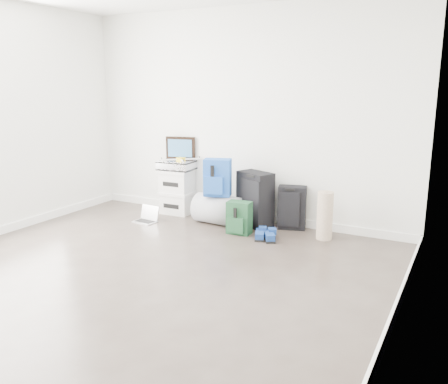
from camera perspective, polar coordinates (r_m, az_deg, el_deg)
The scene contains 14 objects.
ground at distance 4.38m, azimuth -12.51°, elevation -11.11°, with size 5.00×5.00×0.00m, color #372D28.
room_envelope at distance 4.02m, azimuth -13.55°, elevation 12.04°, with size 4.52×5.02×2.71m.
boxes_stack at distance 6.57m, azimuth -5.63°, elevation 0.07°, with size 0.44×0.36×0.61m.
briefcase at distance 6.50m, azimuth -5.70°, elevation 3.24°, with size 0.46×0.33×0.13m, color #B2B2B7.
painting at distance 6.54m, azimuth -5.27°, elevation 5.28°, with size 0.41×0.12×0.31m.
drone at distance 6.42m, azimuth -5.22°, elevation 3.95°, with size 0.41×0.41×0.05m.
duffel_bag at distance 6.05m, azimuth -0.68°, elevation -2.13°, with size 0.38×0.38×0.61m, color gray.
blue_backpack at distance 5.93m, azimuth -0.84°, elevation 1.67°, with size 0.38×0.33×0.47m.
large_suitcase at distance 5.94m, azimuth 3.72°, elevation -0.88°, with size 0.51×0.43×0.69m.
green_backpack at distance 5.66m, azimuth 1.81°, elevation -3.19°, with size 0.29×0.22×0.39m.
carry_on at distance 5.90m, azimuth 8.15°, elevation -1.87°, with size 0.38×0.30×0.54m.
shoes at distance 5.51m, azimuth 4.90°, elevation -5.26°, with size 0.33×0.29×0.09m.
rolled_rug at distance 5.57m, azimuth 12.03°, elevation -2.79°, with size 0.18×0.18×0.56m, color tan.
laptop at distance 6.27m, azimuth -9.25°, elevation -3.09°, with size 0.30×0.23×0.20m.
Camera 1 is at (2.65, -3.01, 1.76)m, focal length 38.00 mm.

